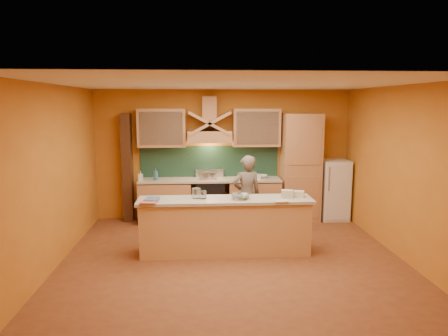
{
  "coord_description": "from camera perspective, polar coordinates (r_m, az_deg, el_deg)",
  "views": [
    {
      "loc": [
        -0.54,
        -6.14,
        2.51
      ],
      "look_at": [
        -0.08,
        0.9,
        1.36
      ],
      "focal_mm": 32.0,
      "sensor_mm": 36.0,
      "label": 1
    }
  ],
  "objects": [
    {
      "name": "base_cabinet_right",
      "position": [
        8.68,
        4.29,
        -4.67
      ],
      "size": [
        1.1,
        0.6,
        0.86
      ],
      "primitive_type": "cube",
      "color": "tan",
      "rests_on": "floor"
    },
    {
      "name": "jar_small",
      "position": [
        6.63,
        -3.04,
        -3.84
      ],
      "size": [
        0.14,
        0.14,
        0.13
      ],
      "primitive_type": "cylinder",
      "rotation": [
        0.0,
        0.0,
        0.24
      ],
      "color": "silver",
      "rests_on": "island_top"
    },
    {
      "name": "hood_chimney",
      "position": [
        8.49,
        -2.12,
        8.48
      ],
      "size": [
        0.3,
        0.3,
        0.5
      ],
      "primitive_type": "cube",
      "color": "tan",
      "rests_on": "wall_back"
    },
    {
      "name": "pantry_column",
      "position": [
        8.73,
        10.87,
        0.1
      ],
      "size": [
        0.8,
        0.6,
        2.3
      ],
      "primitive_type": "cube",
      "color": "tan",
      "rests_on": "floor"
    },
    {
      "name": "soap_bottle_a",
      "position": [
        8.5,
        -11.84,
        -1.08
      ],
      "size": [
        0.09,
        0.09,
        0.2
      ],
      "primitive_type": "imported",
      "rotation": [
        0.0,
        0.0,
        -0.01
      ],
      "color": "white",
      "rests_on": "counter_top"
    },
    {
      "name": "book_upper",
      "position": [
        6.6,
        -11.14,
        -4.36
      ],
      "size": [
        0.24,
        0.31,
        0.02
      ],
      "primitive_type": "imported",
      "rotation": [
        0.0,
        0.0,
        -0.1
      ],
      "color": "#415E90",
      "rests_on": "island_top"
    },
    {
      "name": "island_body",
      "position": [
        6.78,
        0.18,
        -8.55
      ],
      "size": [
        2.8,
        0.55,
        0.88
      ],
      "primitive_type": "cube",
      "color": "#E2AF73",
      "rests_on": "floor"
    },
    {
      "name": "person",
      "position": [
        7.67,
        3.25,
        -3.89
      ],
      "size": [
        0.63,
        0.48,
        1.54
      ],
      "primitive_type": "imported",
      "rotation": [
        0.0,
        0.0,
        3.36
      ],
      "color": "#70665B",
      "rests_on": "floor"
    },
    {
      "name": "dish_rack",
      "position": [
        8.54,
        4.47,
        -1.22
      ],
      "size": [
        0.29,
        0.25,
        0.09
      ],
      "primitive_type": "cube",
      "rotation": [
        0.0,
        0.0,
        -0.23
      ],
      "color": "silver",
      "rests_on": "counter_top"
    },
    {
      "name": "cloth",
      "position": [
        6.52,
        8.14,
        -4.68
      ],
      "size": [
        0.22,
        0.17,
        0.01
      ],
      "primitive_type": "cube",
      "rotation": [
        0.0,
        0.0,
        0.04
      ],
      "color": "beige",
      "rests_on": "island_top"
    },
    {
      "name": "bowl_back",
      "position": [
        8.66,
        5.54,
        -1.18
      ],
      "size": [
        0.23,
        0.23,
        0.07
      ],
      "primitive_type": "imported",
      "rotation": [
        0.0,
        0.0,
        -0.09
      ],
      "color": "silver",
      "rests_on": "counter_top"
    },
    {
      "name": "pot_large",
      "position": [
        8.46,
        -2.67,
        -1.17
      ],
      "size": [
        0.31,
        0.31,
        0.17
      ],
      "primitive_type": "cylinder",
      "rotation": [
        0.0,
        0.0,
        -0.25
      ],
      "color": "#B2B2B9",
      "rests_on": "stove"
    },
    {
      "name": "mixing_bowl",
      "position": [
        6.62,
        2.39,
        -4.11
      ],
      "size": [
        0.33,
        0.33,
        0.07
      ],
      "primitive_type": "imported",
      "rotation": [
        0.0,
        0.0,
        -0.08
      ],
      "color": "white",
      "rests_on": "island_top"
    },
    {
      "name": "jar_large",
      "position": [
        6.67,
        -3.98,
        -3.61
      ],
      "size": [
        0.2,
        0.2,
        0.17
      ],
      "primitive_type": "cylinder",
      "rotation": [
        0.0,
        0.0,
        -0.42
      ],
      "color": "white",
      "rests_on": "island_top"
    },
    {
      "name": "range_hood",
      "position": [
        8.42,
        -2.07,
        4.52
      ],
      "size": [
        0.92,
        0.5,
        0.24
      ],
      "primitive_type": "cube",
      "color": "tan",
      "rests_on": "wall_back"
    },
    {
      "name": "island_top",
      "position": [
        6.65,
        0.18,
        -4.6
      ],
      "size": [
        2.9,
        0.62,
        0.05
      ],
      "primitive_type": "cube",
      "color": "#BEB4A1",
      "rests_on": "island_body"
    },
    {
      "name": "kitchen_scale",
      "position": [
        6.57,
        2.01,
        -4.05
      ],
      "size": [
        0.16,
        0.16,
        0.11
      ],
      "primitive_type": "cube",
      "rotation": [
        0.0,
        0.0,
        0.23
      ],
      "color": "white",
      "rests_on": "island_top"
    },
    {
      "name": "base_cabinet_left",
      "position": [
        8.62,
        -8.35,
        -4.83
      ],
      "size": [
        1.1,
        0.6,
        0.86
      ],
      "primitive_type": "cube",
      "color": "tan",
      "rests_on": "floor"
    },
    {
      "name": "trim_column_left",
      "position": [
        8.73,
        -13.63,
        0.01
      ],
      "size": [
        0.2,
        0.3,
        2.3
      ],
      "primitive_type": "cube",
      "color": "#472816",
      "rests_on": "floor"
    },
    {
      "name": "wall_back",
      "position": [
        8.73,
        -0.13,
        1.92
      ],
      "size": [
        5.5,
        0.02,
        2.8
      ],
      "primitive_type": "cube",
      "color": "orange",
      "rests_on": "floor"
    },
    {
      "name": "wall_front",
      "position": [
        3.84,
        4.53,
        -7.55
      ],
      "size": [
        5.5,
        0.02,
        2.8
      ],
      "primitive_type": "cube",
      "color": "orange",
      "rests_on": "floor"
    },
    {
      "name": "floor",
      "position": [
        6.65,
        1.24,
        -12.93
      ],
      "size": [
        5.5,
        5.0,
        0.01
      ],
      "primitive_type": "cube",
      "color": "brown",
      "rests_on": "ground"
    },
    {
      "name": "counter_top",
      "position": [
        8.5,
        -2.03,
        -1.7
      ],
      "size": [
        3.0,
        0.62,
        0.04
      ],
      "primitive_type": "cube",
      "color": "#BEB4A1",
      "rests_on": "base_cabinet_left"
    },
    {
      "name": "pot_small",
      "position": [
        8.47,
        -1.73,
        -1.27
      ],
      "size": [
        0.23,
        0.23,
        0.14
      ],
      "primitive_type": "cylinder",
      "rotation": [
        0.0,
        0.0,
        -0.19
      ],
      "color": "silver",
      "rests_on": "stove"
    },
    {
      "name": "grocery_bag_a",
      "position": [
        6.78,
        9.03,
        -3.67
      ],
      "size": [
        0.22,
        0.19,
        0.13
      ],
      "primitive_type": "cube",
      "rotation": [
        0.0,
        0.0,
        -0.22
      ],
      "color": "beige",
      "rests_on": "island_top"
    },
    {
      "name": "stove",
      "position": [
        8.59,
        -2.01,
        -4.65
      ],
      "size": [
        0.6,
        0.58,
        0.9
      ],
      "primitive_type": "cube",
      "color": "black",
      "rests_on": "floor"
    },
    {
      "name": "upper_cabinet_right",
      "position": [
        8.57,
        4.64,
        5.79
      ],
      "size": [
        1.0,
        0.35,
        0.8
      ],
      "primitive_type": "cube",
      "color": "tan",
      "rests_on": "wall_back"
    },
    {
      "name": "book_lower",
      "position": [
        6.52,
        -11.66,
        -4.7
      ],
      "size": [
        0.3,
        0.37,
        0.03
      ],
      "primitive_type": "imported",
      "rotation": [
        0.0,
        0.0,
        -0.13
      ],
      "color": "#BF5A44",
      "rests_on": "island_top"
    },
    {
      "name": "wall_left",
      "position": [
        6.62,
        -23.17,
        -1.16
      ],
      "size": [
        0.02,
        5.0,
        2.8
      ],
      "primitive_type": "cube",
      "color": "orange",
      "rests_on": "floor"
    },
    {
      "name": "ceiling",
      "position": [
        6.17,
        1.33,
        11.93
      ],
      "size": [
        5.5,
        5.0,
        0.01
      ],
      "primitive_type": "cube",
      "color": "white",
      "rests_on": "wall_back"
    },
    {
      "name": "backsplash",
      "position": [
        8.72,
        -2.1,
        0.91
      ],
      "size": [
        3.0,
        0.03,
        0.7
      ],
      "primitive_type": "cube",
      "color": "#1A392C",
      "rests_on": "wall_back"
    },
    {
      "name": "upper_cabinet_left",
      "position": [
        8.51,
        -8.87,
        5.69
      ],
      "size": [
        1.0,
        0.35,
        0.8
      ],
      "primitive_type": "cube",
      "color": "tan",
      "rests_on": "wall_back"
    },
    {
      "name": "fridge",
      "position": [
        9.03,
        15.39,
        -2.99
      ],
      "size": [
        0.58,
        0.6,
        1.3
      ],
      "primitive_type": "cube",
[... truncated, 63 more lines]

